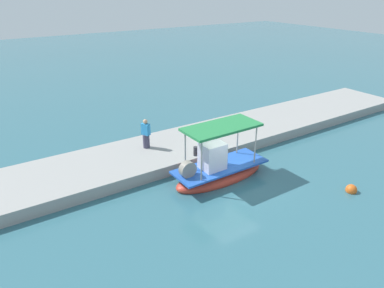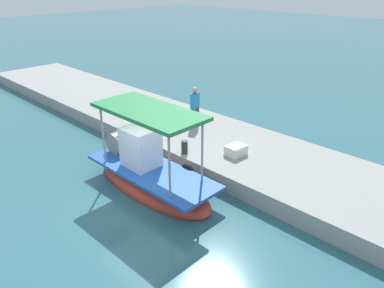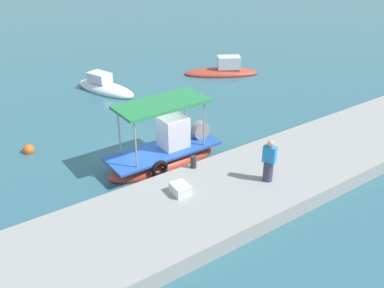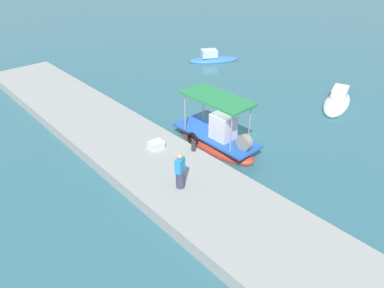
{
  "view_description": "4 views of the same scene",
  "coord_description": "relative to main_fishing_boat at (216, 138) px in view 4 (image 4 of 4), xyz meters",
  "views": [
    {
      "loc": [
        9.9,
        11.82,
        8.96
      ],
      "look_at": [
        0.37,
        -2.83,
        1.08
      ],
      "focal_mm": 33.4,
      "sensor_mm": 36.0,
      "label": 1
    },
    {
      "loc": [
        -8.28,
        6.17,
        6.57
      ],
      "look_at": [
        0.54,
        -2.87,
        0.78
      ],
      "focal_mm": 34.65,
      "sensor_mm": 36.0,
      "label": 2
    },
    {
      "loc": [
        -7.93,
        -14.19,
        9.17
      ],
      "look_at": [
        0.8,
        -1.76,
        1.28
      ],
      "focal_mm": 39.99,
      "sensor_mm": 36.0,
      "label": 3
    },
    {
      "loc": [
        11.05,
        -12.13,
        9.71
      ],
      "look_at": [
        0.28,
        -2.34,
        0.89
      ],
      "focal_mm": 32.59,
      "sensor_mm": 36.0,
      "label": 4
    }
  ],
  "objects": [
    {
      "name": "ground_plane",
      "position": [
        -0.25,
        0.58,
        -0.51
      ],
      "size": [
        120.0,
        120.0,
        0.0
      ],
      "primitive_type": "plane",
      "color": "#336674"
    },
    {
      "name": "dock_quay",
      "position": [
        -0.25,
        -3.68,
        -0.21
      ],
      "size": [
        36.0,
        4.37,
        0.61
      ],
      "primitive_type": "cube",
      "color": "#9B9A97",
      "rests_on": "ground_plane"
    },
    {
      "name": "main_fishing_boat",
      "position": [
        0.0,
        0.0,
        0.0
      ],
      "size": [
        5.09,
        1.93,
        3.17
      ],
      "color": "red",
      "rests_on": "ground_plane"
    },
    {
      "name": "fisherman_near_bollard",
      "position": [
        1.91,
        -4.13,
        0.85
      ],
      "size": [
        0.48,
        0.53,
        1.66
      ],
      "color": "#3E3B54",
      "rests_on": "dock_quay"
    },
    {
      "name": "mooring_bollard",
      "position": [
        0.18,
        -1.79,
        0.34
      ],
      "size": [
        0.24,
        0.24,
        0.49
      ],
      "primitive_type": "cylinder",
      "color": "#2D2D33",
      "rests_on": "dock_quay"
    },
    {
      "name": "cargo_crate",
      "position": [
        -1.24,
        -3.0,
        0.27
      ],
      "size": [
        0.6,
        0.73,
        0.36
      ],
      "primitive_type": "cube",
      "rotation": [
        0.0,
        0.0,
        1.5
      ],
      "color": "silver",
      "rests_on": "dock_quay"
    },
    {
      "name": "marker_buoy",
      "position": [
        -4.49,
        4.42,
        -0.41
      ],
      "size": [
        0.53,
        0.53,
        0.53
      ],
      "color": "orange",
      "rests_on": "ground_plane"
    },
    {
      "name": "moored_boat_near",
      "position": [
        -10.41,
        10.26,
        -0.36
      ],
      "size": [
        3.76,
        4.68,
        1.25
      ],
      "color": "#3978C5",
      "rests_on": "ground_plane"
    },
    {
      "name": "moored_boat_mid",
      "position": [
        1.67,
        9.67,
        -0.3
      ],
      "size": [
        2.86,
        4.76,
        1.33
      ],
      "color": "white",
      "rests_on": "ground_plane"
    }
  ]
}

